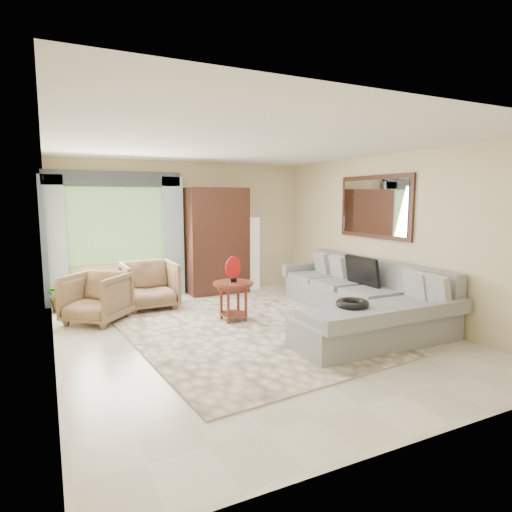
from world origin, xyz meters
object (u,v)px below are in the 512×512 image
coffee_table (233,301)px  armchair_left (96,298)px  floor_lamp (252,253)px  sectional_sofa (360,303)px  armchair_right (150,285)px  potted_plant (61,295)px  armoire (217,241)px  tv_screen (362,271)px

coffee_table → armchair_left: size_ratio=0.74×
floor_lamp → sectional_sofa: bearing=-81.7°
coffee_table → armchair_right: armchair_right is taller
armchair_left → potted_plant: size_ratio=1.54×
coffee_table → armoire: size_ratio=0.29×
sectional_sofa → coffee_table: sectional_sofa is taller
tv_screen → armchair_right: bearing=147.2°
armchair_right → floor_lamp: size_ratio=0.60×
tv_screen → armchair_left: size_ratio=0.88×
potted_plant → armchair_left: bearing=-64.3°
coffee_table → armchair_left: (-1.90, 0.90, 0.06)m
sectional_sofa → potted_plant: sectional_sofa is taller
armchair_right → armoire: (1.51, 0.67, 0.64)m
sectional_sofa → floor_lamp: 3.03m
armchair_right → sectional_sofa: bearing=-39.7°
sectional_sofa → coffee_table: bearing=154.0°
coffee_table → armchair_right: 1.69m
potted_plant → armoire: bearing=3.5°
armchair_right → floor_lamp: 2.45m
coffee_table → armchair_right: bearing=125.7°
potted_plant → armoire: (2.89, 0.18, 0.78)m
coffee_table → tv_screen: bearing=-15.6°
armchair_right → armoire: armoire is taller
tv_screen → armchair_left: 4.20m
floor_lamp → potted_plant: bearing=-176.3°
armchair_right → armchair_left: bearing=-153.3°
sectional_sofa → armchair_right: (-2.74, 2.23, 0.13)m
tv_screen → armoire: 3.02m
sectional_sofa → coffee_table: 1.96m
tv_screen → armoire: (-1.50, 2.61, 0.33)m
armchair_left → armoire: (2.43, 1.14, 0.67)m
tv_screen → armchair_right: (-3.01, 1.94, -0.31)m
tv_screen → coffee_table: 2.14m
armoire → coffee_table: bearing=-104.5°
coffee_table → armchair_right: (-0.98, 1.37, 0.08)m
armoire → floor_lamp: 0.86m
sectional_sofa → armchair_right: bearing=140.9°
coffee_table → armoire: armoire is taller
floor_lamp → coffee_table: bearing=-122.3°
tv_screen → armoire: armoire is taller
sectional_sofa → floor_lamp: bearing=98.3°
sectional_sofa → armoire: size_ratio=1.65×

